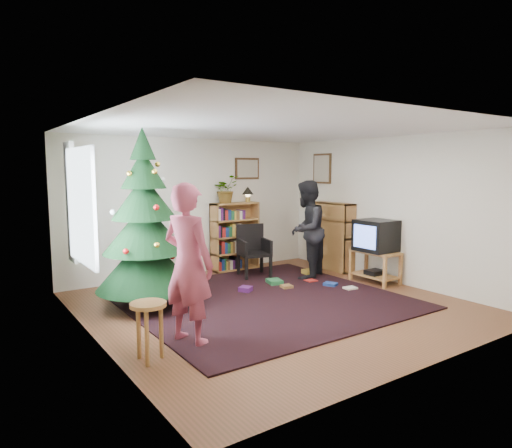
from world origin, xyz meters
TOP-DOWN VIEW (x-y plane):
  - floor at (0.00, 0.00)m, footprint 5.00×5.00m
  - ceiling at (0.00, 0.00)m, footprint 5.00×5.00m
  - wall_back at (0.00, 2.50)m, footprint 5.00×0.02m
  - wall_front at (0.00, -2.50)m, footprint 5.00×0.02m
  - wall_left at (-2.50, 0.00)m, footprint 0.02×5.00m
  - wall_right at (2.50, 0.00)m, footprint 0.02×5.00m
  - rug at (0.00, 0.30)m, footprint 3.80×3.60m
  - window_pane at (-2.47, 0.60)m, footprint 0.04×1.20m
  - curtain at (-2.43, 1.30)m, footprint 0.06×0.35m
  - picture_back at (1.15, 2.48)m, footprint 0.55×0.03m
  - picture_right at (2.48, 1.75)m, footprint 0.03×0.50m
  - christmas_tree at (-1.54, 0.97)m, footprint 1.39×1.39m
  - bookshelf_back at (0.78, 2.34)m, footprint 0.95×0.30m
  - bookshelf_right at (2.34, 1.29)m, footprint 0.30×0.95m
  - tv_stand at (2.22, 0.10)m, footprint 0.45×0.81m
  - crt_tv at (2.22, 0.10)m, footprint 0.57×0.61m
  - armchair at (0.72, 1.70)m, footprint 0.63×0.63m
  - stool at (-2.20, -0.81)m, footprint 0.37×0.37m
  - person_standing at (-1.64, -0.58)m, footprint 0.65×0.77m
  - person_by_chair at (1.46, 1.03)m, footprint 1.06×0.99m
  - potted_plant at (0.58, 2.34)m, footprint 0.55×0.50m
  - table_lamp at (1.08, 2.34)m, footprint 0.23×0.23m
  - floor_clutter at (1.03, 0.65)m, footprint 1.81×1.39m

SIDE VIEW (x-z plane):
  - floor at x=0.00m, z-range 0.00..0.00m
  - rug at x=0.00m, z-range 0.00..0.02m
  - floor_clutter at x=1.03m, z-range 0.00..0.08m
  - tv_stand at x=2.22m, z-range 0.04..0.59m
  - stool at x=-2.20m, z-range 0.17..0.78m
  - armchair at x=0.72m, z-range 0.04..0.98m
  - bookshelf_back at x=0.78m, z-range 0.01..1.31m
  - bookshelf_right at x=2.34m, z-range 0.01..1.31m
  - crt_tv at x=2.22m, z-range 0.55..1.08m
  - person_by_chair at x=1.46m, z-range 0.00..1.74m
  - person_standing at x=-1.64m, z-range 0.00..1.80m
  - christmas_tree at x=-1.54m, z-range -0.21..2.31m
  - wall_back at x=0.00m, z-range 0.00..2.50m
  - wall_front at x=0.00m, z-range 0.00..2.50m
  - wall_left at x=-2.50m, z-range 0.00..2.50m
  - wall_right at x=2.50m, z-range 0.00..2.50m
  - window_pane at x=-2.47m, z-range 0.80..2.20m
  - curtain at x=-2.43m, z-range 0.70..2.30m
  - table_lamp at x=1.08m, z-range 1.35..1.66m
  - potted_plant at x=0.58m, z-range 1.30..1.83m
  - picture_back at x=1.15m, z-range 1.74..2.16m
  - picture_right at x=2.48m, z-range 1.65..2.25m
  - ceiling at x=0.00m, z-range 2.50..2.50m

